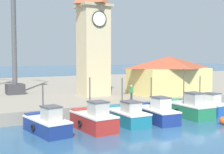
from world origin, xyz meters
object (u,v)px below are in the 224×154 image
Objects in this scene: port_crane_near at (14,34)px; warehouse_right at (169,74)px; fishing_boat_left_inner at (126,115)px; fishing_boat_mid_right at (205,106)px; clock_tower at (93,37)px; fishing_boat_center at (188,108)px; fishing_boat_left_outer at (94,120)px; dock_worker_near_tower at (131,93)px; mooring_buoy at (223,121)px; fishing_boat_far_left at (47,124)px; fishing_boat_mid_left at (155,113)px.

warehouse_right is at bearing -27.14° from port_crane_near.
fishing_boat_left_inner is 0.25× the size of port_crane_near.
clock_tower reaches higher than fishing_boat_mid_right.
warehouse_right is (4.05, 7.98, 2.58)m from fishing_boat_center.
fishing_boat_left_outer is at bearing -175.74° from fishing_boat_mid_right.
fishing_boat_left_inner is 0.97× the size of fishing_boat_center.
clock_tower is at bearing 102.41° from dock_worker_near_tower.
mooring_buoy is at bearing -30.68° from fishing_boat_left_inner.
port_crane_near reaches higher than fishing_boat_left_outer.
fishing_boat_far_left is at bearing -179.55° from fishing_boat_left_inner.
fishing_boat_left_inner is at bearing -178.60° from fishing_boat_mid_right.
fishing_boat_left_inner is 2.69m from fishing_boat_mid_left.
clock_tower is 17.09m from mooring_buoy.
fishing_boat_far_left is 1.07× the size of fishing_boat_left_outer.
warehouse_right is at bearing -17.76° from clock_tower.
fishing_boat_mid_left is 5.56m from mooring_buoy.
fishing_boat_left_inner is at bearing -126.44° from dock_worker_near_tower.
fishing_boat_far_left is 0.99× the size of fishing_boat_mid_right.
fishing_boat_mid_right is at bearing -55.20° from clock_tower.
dock_worker_near_tower is at bearing 82.98° from fishing_boat_mid_left.
fishing_boat_mid_left is 5.03m from dock_worker_near_tower.
fishing_boat_mid_left is 0.37× the size of clock_tower.
dock_worker_near_tower is at bearing 144.29° from fishing_boat_mid_right.
warehouse_right is 19.09m from port_crane_near.
fishing_boat_mid_left reaches higher than fishing_boat_mid_right.
fishing_boat_left_inner is at bearing -100.24° from clock_tower.
fishing_boat_mid_right is 23.06m from port_crane_near.
port_crane_near is (-14.89, 15.93, 7.48)m from fishing_boat_mid_right.
fishing_boat_mid_right is 0.25× the size of port_crane_near.
port_crane_near is 29.50× the size of mooring_buoy.
fishing_boat_far_left is 0.34× the size of clock_tower.
fishing_boat_mid_right reaches higher than dock_worker_near_tower.
clock_tower reaches higher than mooring_buoy.
dock_worker_near_tower is at bearing 53.56° from fishing_boat_left_inner.
clock_tower is (8.62, 10.57, 7.02)m from fishing_boat_far_left.
fishing_boat_left_inner is 9.06m from fishing_boat_mid_right.
fishing_boat_left_inner is at bearing 0.45° from fishing_boat_far_left.
fishing_boat_left_inner is at bearing 149.32° from mooring_buoy.
fishing_boat_mid_left is (2.65, -0.46, 0.06)m from fishing_boat_left_inner.
clock_tower reaches higher than warehouse_right.
fishing_boat_far_left is 13.27m from fishing_boat_center.
port_crane_near is 25.14m from mooring_buoy.
clock_tower is at bearing 124.80° from fishing_boat_mid_right.
dock_worker_near_tower is at bearing -52.31° from port_crane_near.
port_crane_near is at bearing 122.11° from mooring_buoy.
fishing_boat_left_inner is (3.28, 0.70, -0.10)m from fishing_boat_left_outer.
fishing_boat_mid_right is at bearing -101.59° from warehouse_right.
fishing_boat_left_outer is 18.59m from port_crane_near.
mooring_buoy is at bearing -16.47° from fishing_boat_far_left.
mooring_buoy is 0.41× the size of dock_worker_near_tower.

